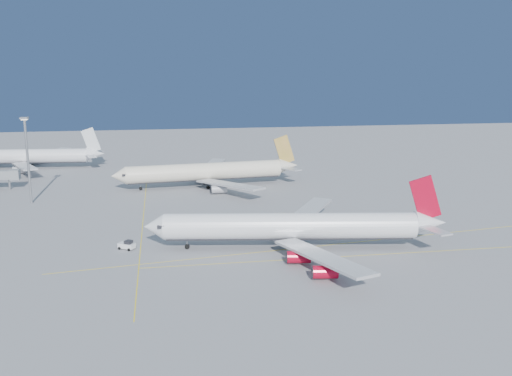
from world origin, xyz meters
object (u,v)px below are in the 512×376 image
at_px(airliner_etihad, 209,172).
at_px(airliner_third, 27,156).
at_px(light_mast, 27,153).
at_px(pushback_tug, 127,245).
at_px(airliner_virgin, 296,227).

height_order(airliner_etihad, airliner_third, airliner_etihad).
bearing_deg(airliner_third, light_mast, -72.98).
bearing_deg(light_mast, airliner_etihad, 15.42).
bearing_deg(pushback_tug, airliner_third, 144.92).
distance_m(airliner_third, pushback_tug, 122.95).
relative_size(airliner_virgin, light_mast, 2.65).
xyz_separation_m(airliner_etihad, pushback_tug, (-24.93, -66.57, -4.28)).
relative_size(airliner_etihad, airliner_third, 1.06).
relative_size(airliner_virgin, pushback_tug, 16.53).
distance_m(airliner_virgin, airliner_etihad, 73.77).
height_order(airliner_etihad, pushback_tug, airliner_etihad).
bearing_deg(airliner_virgin, light_mast, 149.59).
bearing_deg(light_mast, pushback_tug, -58.28).
relative_size(airliner_third, pushback_tug, 14.73).
xyz_separation_m(airliner_virgin, airliner_etihad, (-14.00, 72.43, 0.05)).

